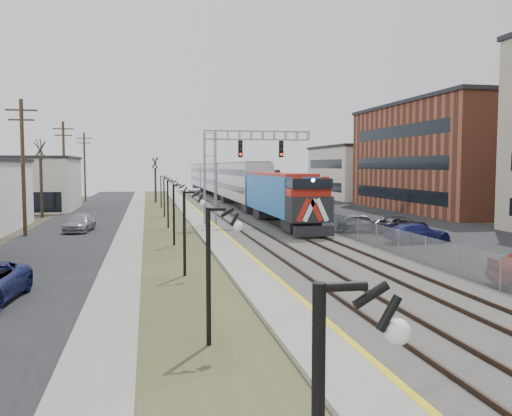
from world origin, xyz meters
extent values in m
plane|color=#473D2D|center=(0.00, 0.00, 0.00)|extent=(160.00, 160.00, 0.00)
cube|color=black|center=(-11.50, 35.00, 0.02)|extent=(7.00, 120.00, 0.04)
cube|color=gray|center=(-7.00, 35.00, 0.04)|extent=(2.00, 120.00, 0.08)
cube|color=#414927|center=(-4.00, 35.00, 0.03)|extent=(4.00, 120.00, 0.06)
cube|color=gray|center=(-1.00, 35.00, 0.12)|extent=(2.00, 120.00, 0.24)
cube|color=#595651|center=(4.00, 35.00, 0.10)|extent=(8.00, 120.00, 0.20)
cube|color=black|center=(16.00, 35.00, 0.02)|extent=(16.00, 120.00, 0.04)
cube|color=gold|center=(-0.12, 35.00, 0.24)|extent=(0.24, 120.00, 0.01)
cube|color=#2D2119|center=(1.25, 35.00, 0.28)|extent=(0.08, 120.00, 0.15)
cube|color=#2D2119|center=(2.75, 35.00, 0.28)|extent=(0.08, 120.00, 0.15)
cube|color=#2D2119|center=(4.75, 35.00, 0.28)|extent=(0.08, 120.00, 0.15)
cube|color=#2D2119|center=(6.25, 35.00, 0.28)|extent=(0.08, 120.00, 0.15)
cube|color=#165DB3|center=(5.50, 26.95, 2.47)|extent=(3.00, 17.00, 4.25)
cube|color=black|center=(5.50, 18.25, 0.70)|extent=(2.80, 0.50, 0.70)
cube|color=#ABAEB7|center=(5.50, 47.25, 3.01)|extent=(3.00, 22.00, 5.33)
cube|color=#ABAEB7|center=(5.50, 70.05, 3.01)|extent=(3.00, 22.00, 5.33)
cube|color=#ABAEB7|center=(5.50, 92.85, 3.01)|extent=(3.00, 22.00, 5.33)
cube|color=gray|center=(-0.50, 28.00, 4.00)|extent=(1.00, 1.00, 8.00)
cube|color=gray|center=(3.50, 28.00, 7.75)|extent=(9.00, 0.80, 0.80)
cube|color=black|center=(2.00, 27.55, 6.60)|extent=(0.35, 0.25, 1.40)
cube|color=black|center=(5.50, 27.55, 6.60)|extent=(0.35, 0.25, 1.40)
cylinder|color=black|center=(-4.00, -2.00, 2.00)|extent=(0.14, 0.14, 4.00)
cylinder|color=black|center=(-4.00, 8.00, 2.00)|extent=(0.14, 0.14, 4.00)
cylinder|color=black|center=(-4.00, 18.00, 2.00)|extent=(0.14, 0.14, 4.00)
cylinder|color=black|center=(-4.00, 28.00, 2.00)|extent=(0.14, 0.14, 4.00)
cylinder|color=black|center=(-4.00, 38.00, 2.00)|extent=(0.14, 0.14, 4.00)
cylinder|color=black|center=(-4.00, 50.00, 2.00)|extent=(0.14, 0.14, 4.00)
cylinder|color=#4C3823|center=(-14.50, 25.00, 5.00)|extent=(0.28, 0.28, 10.00)
cylinder|color=#4C3823|center=(-14.50, 45.00, 5.00)|extent=(0.28, 0.28, 10.00)
cylinder|color=#4C3823|center=(-14.50, 65.00, 5.00)|extent=(0.28, 0.28, 10.00)
cube|color=gray|center=(8.20, 35.00, 0.80)|extent=(0.04, 120.00, 1.60)
cube|color=beige|center=(-21.00, 50.00, 3.00)|extent=(14.00, 12.00, 6.00)
cube|color=brown|center=(30.00, 40.00, 6.00)|extent=(16.00, 26.00, 12.00)
cube|color=beige|center=(30.00, 65.00, 4.00)|extent=(16.00, 18.00, 8.00)
cylinder|color=#382D23|center=(-16.00, 40.00, 2.97)|extent=(0.30, 0.30, 5.95)
cylinder|color=#382D23|center=(-4.50, 60.00, 2.45)|extent=(0.30, 0.30, 4.90)
imported|color=black|center=(13.29, 21.12, 0.65)|extent=(5.12, 3.50, 1.30)
imported|color=navy|center=(12.08, 16.07, 0.65)|extent=(4.60, 2.11, 1.30)
imported|color=gray|center=(10.80, 22.28, 0.72)|extent=(4.55, 3.04, 1.44)
imported|color=gray|center=(-10.91, 27.11, 0.66)|extent=(2.35, 4.75, 1.33)
camera|label=1|loc=(-5.67, -17.07, 5.16)|focal=38.00mm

